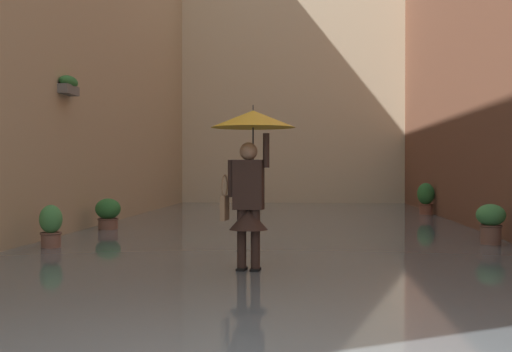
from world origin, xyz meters
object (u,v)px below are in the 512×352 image
at_px(potted_plant_mid_right, 51,227).
at_px(potted_plant_far_left, 491,222).
at_px(potted_plant_near_right, 108,214).
at_px(person_wading, 251,154).
at_px(potted_plant_near_left, 426,198).

xyz_separation_m(potted_plant_mid_right, potted_plant_far_left, (-7.39, -1.05, 0.04)).
bearing_deg(potted_plant_near_right, potted_plant_mid_right, 90.74).
distance_m(person_wading, potted_plant_near_right, 6.79).
bearing_deg(potted_plant_mid_right, potted_plant_far_left, -171.90).
bearing_deg(potted_plant_near_left, potted_plant_far_left, 88.75).
distance_m(person_wading, potted_plant_near_left, 11.68).
relative_size(person_wading, potted_plant_near_left, 2.29).
height_order(potted_plant_mid_right, potted_plant_near_right, potted_plant_mid_right).
height_order(potted_plant_near_left, potted_plant_near_right, potted_plant_near_left).
bearing_deg(potted_plant_mid_right, potted_plant_near_right, -89.26).
xyz_separation_m(person_wading, potted_plant_mid_right, (3.52, -2.28, -1.16)).
xyz_separation_m(person_wading, potted_plant_near_right, (3.56, -5.66, -1.17)).
height_order(person_wading, potted_plant_near_right, person_wading).
xyz_separation_m(potted_plant_far_left, potted_plant_near_right, (7.44, -2.33, -0.04)).
distance_m(potted_plant_far_left, potted_plant_near_left, 7.58).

